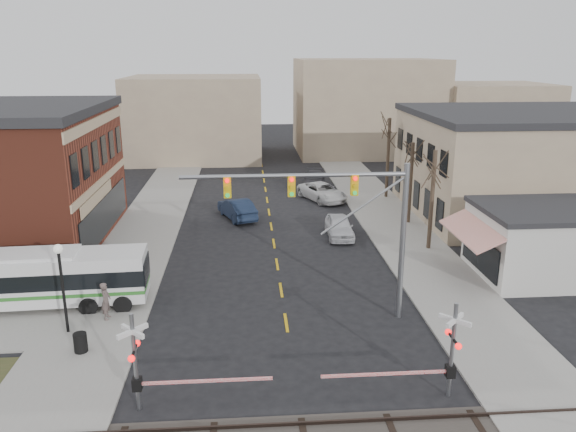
% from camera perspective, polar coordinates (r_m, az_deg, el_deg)
% --- Properties ---
extents(ground, '(160.00, 160.00, 0.00)m').
position_cam_1_polar(ground, '(26.89, 0.12, -12.75)').
color(ground, black).
rests_on(ground, ground).
extents(sidewalk_west, '(5.00, 60.00, 0.12)m').
position_cam_1_polar(sidewalk_west, '(45.95, -13.76, -0.49)').
color(sidewalk_west, gray).
rests_on(sidewalk_west, ground).
extents(sidewalk_east, '(5.00, 60.00, 0.12)m').
position_cam_1_polar(sidewalk_east, '(46.70, 9.89, 0.02)').
color(sidewalk_east, gray).
rests_on(sidewalk_east, ground).
extents(tan_building, '(20.30, 15.30, 8.50)m').
position_cam_1_polar(tan_building, '(50.28, 24.13, 4.92)').
color(tan_building, gray).
rests_on(tan_building, ground).
extents(awning_shop, '(9.74, 6.20, 4.30)m').
position_cam_1_polar(awning_shop, '(36.88, 24.79, -2.37)').
color(awning_shop, beige).
rests_on(awning_shop, ground).
extents(tree_east_a, '(0.28, 0.28, 6.75)m').
position_cam_1_polar(tree_east_a, '(38.69, 14.40, 1.56)').
color(tree_east_a, '#382B21').
rests_on(tree_east_a, sidewalk_east).
extents(tree_east_b, '(0.28, 0.28, 6.30)m').
position_cam_1_polar(tree_east_b, '(44.37, 12.34, 3.30)').
color(tree_east_b, '#382B21').
rests_on(tree_east_b, sidewalk_east).
extents(tree_east_c, '(0.28, 0.28, 7.20)m').
position_cam_1_polar(tree_east_c, '(51.88, 10.11, 5.82)').
color(tree_east_c, '#382B21').
rests_on(tree_east_c, sidewalk_east).
extents(transit_bus, '(11.61, 3.12, 2.96)m').
position_cam_1_polar(transit_bus, '(32.33, -24.36, -5.79)').
color(transit_bus, silver).
rests_on(transit_bus, ground).
extents(traffic_signal_mast, '(10.85, 0.30, 8.00)m').
position_cam_1_polar(traffic_signal_mast, '(27.04, 5.76, 0.64)').
color(traffic_signal_mast, gray).
rests_on(traffic_signal_mast, ground).
extents(rr_crossing_west, '(5.60, 1.36, 4.00)m').
position_cam_1_polar(rr_crossing_west, '(22.19, -14.13, -14.28)').
color(rr_crossing_west, gray).
rests_on(rr_crossing_west, ground).
extents(rr_crossing_east, '(5.60, 1.36, 4.00)m').
position_cam_1_polar(rr_crossing_east, '(23.03, 15.31, -13.16)').
color(rr_crossing_east, gray).
rests_on(rr_crossing_east, ground).
extents(street_lamp, '(0.44, 0.44, 4.45)m').
position_cam_1_polar(street_lamp, '(28.30, -22.10, -5.13)').
color(street_lamp, black).
rests_on(street_lamp, sidewalk_west).
extents(trash_bin, '(0.60, 0.60, 0.89)m').
position_cam_1_polar(trash_bin, '(27.38, -20.34, -11.96)').
color(trash_bin, black).
rests_on(trash_bin, sidewalk_west).
extents(car_a, '(1.98, 4.61, 1.55)m').
position_cam_1_polar(car_a, '(41.07, 5.24, -1.06)').
color(car_a, silver).
rests_on(car_a, ground).
extents(car_b, '(3.41, 5.32, 1.66)m').
position_cam_1_polar(car_b, '(45.49, -5.20, 0.76)').
color(car_b, '#152036').
rests_on(car_b, ground).
extents(car_c, '(4.56, 6.10, 1.54)m').
position_cam_1_polar(car_c, '(50.98, 3.50, 2.47)').
color(car_c, silver).
rests_on(car_c, ground).
extents(car_d, '(2.84, 5.39, 1.49)m').
position_cam_1_polar(car_d, '(55.99, 2.70, 3.73)').
color(car_d, '#3D3C41').
rests_on(car_d, ground).
extents(pedestrian_near, '(0.49, 0.72, 1.94)m').
position_cam_1_polar(pedestrian_near, '(29.80, -18.01, -8.20)').
color(pedestrian_near, '#594A47').
rests_on(pedestrian_near, sidewalk_west).
extents(pedestrian_far, '(1.02, 0.95, 1.67)m').
position_cam_1_polar(pedestrian_far, '(34.79, -20.09, -5.04)').
color(pedestrian_far, '#3A3964').
rests_on(pedestrian_far, sidewalk_west).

